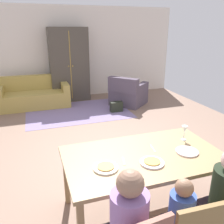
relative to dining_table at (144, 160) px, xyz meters
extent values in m
cube|color=#846756|center=(0.06, 1.96, -0.70)|extent=(6.77, 6.78, 0.02)
cube|color=silver|center=(0.06, 5.40, 0.66)|extent=(6.77, 0.10, 2.70)
cube|color=#A08055|center=(0.00, 0.00, 0.05)|extent=(1.73, 1.00, 0.04)
cube|color=#A08055|center=(-0.81, 0.44, -0.33)|extent=(0.06, 0.06, 0.72)
cube|color=#A08055|center=(0.81, 0.44, -0.33)|extent=(0.06, 0.06, 0.72)
cylinder|color=white|center=(-0.48, -0.12, 0.08)|extent=(0.25, 0.25, 0.02)
cylinder|color=gold|center=(-0.48, -0.12, 0.09)|extent=(0.17, 0.17, 0.01)
cylinder|color=silver|center=(0.00, -0.18, 0.08)|extent=(0.25, 0.25, 0.02)
cylinder|color=gold|center=(0.00, -0.18, 0.09)|extent=(0.17, 0.17, 0.01)
cylinder|color=white|center=(0.48, -0.10, 0.08)|extent=(0.25, 0.25, 0.02)
cylinder|color=silver|center=(0.62, 0.18, 0.07)|extent=(0.06, 0.06, 0.01)
cylinder|color=silver|center=(0.62, 0.18, 0.12)|extent=(0.01, 0.01, 0.09)
cone|color=silver|center=(0.62, 0.18, 0.21)|extent=(0.07, 0.07, 0.09)
cube|color=silver|center=(-0.26, -0.05, 0.07)|extent=(0.05, 0.15, 0.01)
cube|color=silver|center=(0.16, 0.10, 0.07)|extent=(0.04, 0.17, 0.01)
cylinder|color=#966EB2|center=(-0.48, -0.72, -0.01)|extent=(0.30, 0.30, 0.46)
sphere|color=#956E57|center=(-0.48, -0.72, 0.31)|extent=(0.21, 0.21, 0.21)
cylinder|color=#3855AE|center=(0.00, -0.72, -0.08)|extent=(0.22, 0.22, 0.33)
sphere|color=#946D52|center=(0.00, -0.72, 0.16)|extent=(0.15, 0.15, 0.15)
cube|color=#955C2D|center=(0.65, -0.59, -0.49)|extent=(0.04, 0.04, 0.41)
cube|color=gray|center=(-0.03, 3.78, -0.69)|extent=(2.60, 1.80, 0.01)
cube|color=#B29849|center=(-1.07, 4.58, -0.48)|extent=(1.86, 0.84, 0.42)
cube|color=#B29849|center=(-1.07, 4.92, -0.07)|extent=(1.86, 0.20, 0.40)
cube|color=#B29849|center=(-1.92, 4.58, -0.17)|extent=(0.18, 0.84, 0.20)
cube|color=#B29849|center=(-0.23, 4.58, -0.17)|extent=(0.18, 0.84, 0.20)
cube|color=#524656|center=(1.48, 3.98, -0.48)|extent=(1.19, 1.19, 0.42)
cube|color=#524656|center=(1.22, 3.76, -0.07)|extent=(0.71, 0.77, 0.40)
cube|color=#524656|center=(1.69, 3.73, -0.17)|extent=(0.75, 0.69, 0.20)
cube|color=#524656|center=(1.26, 4.24, -0.17)|extent=(0.75, 0.69, 0.20)
cube|color=#474037|center=(-0.01, 5.01, 0.36)|extent=(1.10, 0.56, 2.10)
cube|color=gold|center=(-0.01, 4.73, 0.36)|extent=(0.02, 0.01, 1.89)
sphere|color=gold|center=(-0.07, 4.72, 0.36)|extent=(0.04, 0.04, 0.04)
sphere|color=gold|center=(0.05, 4.72, 0.36)|extent=(0.04, 0.04, 0.04)
cube|color=black|center=(0.93, 3.48, -0.56)|extent=(0.32, 0.16, 0.26)
camera|label=1|loc=(-1.06, -2.05, 1.37)|focal=38.05mm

